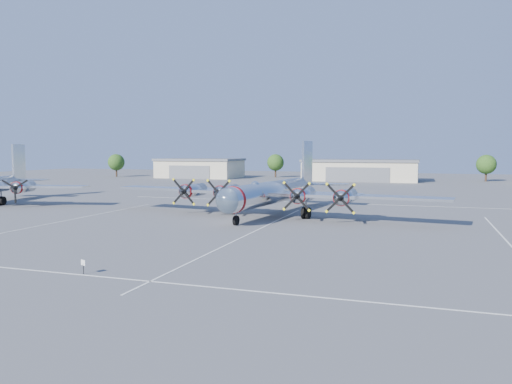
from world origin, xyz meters
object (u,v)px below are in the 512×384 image
(info_placard, at_px, (83,264))
(hangar_west, at_px, (200,168))
(hangar_center, at_px, (361,170))
(tree_west, at_px, (276,163))
(main_bomber_b29, at_px, (273,215))
(tree_far_west, at_px, (116,162))
(tree_east, at_px, (486,164))

(info_placard, bearing_deg, hangar_west, 133.53)
(hangar_west, distance_m, hangar_center, 45.00)
(hangar_west, distance_m, tree_west, 21.61)
(hangar_center, bearing_deg, info_placard, -92.68)
(hangar_center, distance_m, main_bomber_b29, 72.32)
(hangar_center, height_order, main_bomber_b29, hangar_center)
(hangar_center, height_order, tree_west, tree_west)
(tree_far_west, height_order, main_bomber_b29, tree_far_west)
(hangar_west, xyz_separation_m, tree_far_west, (-25.00, -3.96, 1.51))
(hangar_west, bearing_deg, tree_east, 4.60)
(main_bomber_b29, relative_size, info_placard, 45.26)
(tree_west, xyz_separation_m, main_bomber_b29, (23.14, -80.28, -4.22))
(tree_far_west, distance_m, tree_west, 46.57)
(hangar_west, distance_m, info_placard, 111.27)
(tree_west, distance_m, tree_east, 55.04)
(hangar_center, height_order, info_placard, hangar_center)
(tree_east, height_order, info_placard, tree_east)
(hangar_west, relative_size, main_bomber_b29, 0.55)
(main_bomber_b29, distance_m, info_placard, 31.66)
(hangar_west, height_order, tree_east, tree_east)
(hangar_center, relative_size, main_bomber_b29, 0.70)
(tree_far_west, distance_m, main_bomber_b29, 96.56)
(tree_east, distance_m, main_bomber_b29, 84.62)
(hangar_center, xyz_separation_m, tree_far_west, (-70.00, -3.96, 1.51))
(tree_far_west, xyz_separation_m, info_placard, (65.14, -99.79, -3.59))
(tree_east, xyz_separation_m, info_placard, (-34.86, -109.79, -3.59))
(main_bomber_b29, bearing_deg, hangar_center, 95.56)
(tree_west, distance_m, info_placard, 113.65)
(hangar_center, xyz_separation_m, tree_west, (-25.00, 8.04, 1.51))
(tree_east, bearing_deg, main_bomber_b29, -112.15)
(main_bomber_b29, height_order, info_placard, main_bomber_b29)
(tree_west, bearing_deg, tree_far_west, -165.07)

